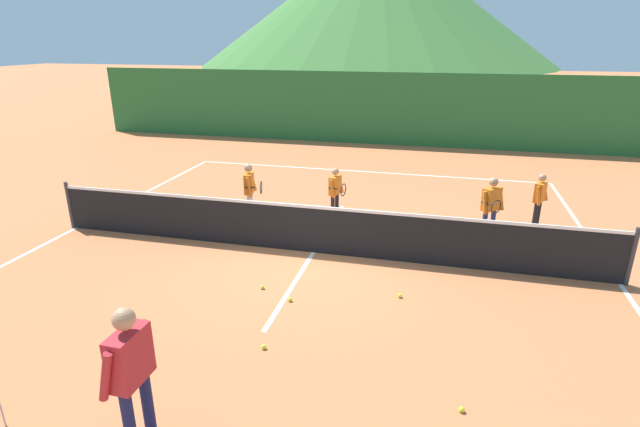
{
  "coord_description": "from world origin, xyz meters",
  "views": [
    {
      "loc": [
        2.24,
        -8.49,
        4.0
      ],
      "look_at": [
        0.18,
        -0.21,
        0.9
      ],
      "focal_mm": 27.4,
      "sensor_mm": 36.0,
      "label": 1
    }
  ],
  "objects_px": {
    "student_0": "(250,187)",
    "student_1": "(335,189)",
    "tennis_ball_3": "(264,347)",
    "student_2": "(491,203)",
    "tennis_net": "(313,229)",
    "tennis_ball_1": "(462,409)",
    "tennis_ball_2": "(290,299)",
    "student_3": "(540,196)",
    "tennis_ball_5": "(400,296)",
    "tennis_ball_7": "(262,287)",
    "instructor": "(131,366)"
  },
  "relations": [
    {
      "from": "student_2",
      "to": "tennis_net",
      "type": "bearing_deg",
      "value": -156.67
    },
    {
      "from": "tennis_ball_3",
      "to": "tennis_ball_5",
      "type": "xyz_separation_m",
      "value": [
        1.67,
        1.85,
        0.0
      ]
    },
    {
      "from": "student_2",
      "to": "tennis_ball_7",
      "type": "distance_m",
      "value": 4.98
    },
    {
      "from": "student_3",
      "to": "tennis_ball_5",
      "type": "relative_size",
      "value": 18.05
    },
    {
      "from": "tennis_ball_2",
      "to": "instructor",
      "type": "bearing_deg",
      "value": -101.24
    },
    {
      "from": "student_0",
      "to": "instructor",
      "type": "bearing_deg",
      "value": -78.3
    },
    {
      "from": "tennis_ball_2",
      "to": "tennis_net",
      "type": "bearing_deg",
      "value": 93.33
    },
    {
      "from": "student_3",
      "to": "tennis_ball_5",
      "type": "bearing_deg",
      "value": -124.21
    },
    {
      "from": "instructor",
      "to": "student_1",
      "type": "height_order",
      "value": "instructor"
    },
    {
      "from": "student_0",
      "to": "student_1",
      "type": "height_order",
      "value": "student_0"
    },
    {
      "from": "tennis_net",
      "to": "tennis_ball_2",
      "type": "xyz_separation_m",
      "value": [
        0.11,
        -1.93,
        -0.47
      ]
    },
    {
      "from": "student_2",
      "to": "tennis_ball_7",
      "type": "bearing_deg",
      "value": -140.98
    },
    {
      "from": "tennis_net",
      "to": "instructor",
      "type": "xyz_separation_m",
      "value": [
        -0.52,
        -5.08,
        0.47
      ]
    },
    {
      "from": "student_3",
      "to": "tennis_ball_3",
      "type": "distance_m",
      "value": 7.21
    },
    {
      "from": "student_0",
      "to": "tennis_ball_2",
      "type": "xyz_separation_m",
      "value": [
        1.97,
        -3.32,
        -0.77
      ]
    },
    {
      "from": "student_1",
      "to": "tennis_ball_1",
      "type": "height_order",
      "value": "student_1"
    },
    {
      "from": "student_0",
      "to": "student_3",
      "type": "height_order",
      "value": "student_0"
    },
    {
      "from": "tennis_ball_2",
      "to": "student_0",
      "type": "bearing_deg",
      "value": 120.66
    },
    {
      "from": "student_1",
      "to": "tennis_ball_5",
      "type": "xyz_separation_m",
      "value": [
        1.81,
        -3.33,
        -0.7
      ]
    },
    {
      "from": "student_2",
      "to": "student_3",
      "type": "bearing_deg",
      "value": 43.98
    },
    {
      "from": "student_1",
      "to": "tennis_ball_5",
      "type": "bearing_deg",
      "value": -61.51
    },
    {
      "from": "student_3",
      "to": "tennis_ball_3",
      "type": "height_order",
      "value": "student_3"
    },
    {
      "from": "student_1",
      "to": "tennis_ball_3",
      "type": "relative_size",
      "value": 17.95
    },
    {
      "from": "student_1",
      "to": "tennis_ball_2",
      "type": "bearing_deg",
      "value": -88.47
    },
    {
      "from": "instructor",
      "to": "tennis_ball_7",
      "type": "distance_m",
      "value": 3.56
    },
    {
      "from": "instructor",
      "to": "tennis_ball_3",
      "type": "bearing_deg",
      "value": 70.42
    },
    {
      "from": "tennis_net",
      "to": "student_2",
      "type": "distance_m",
      "value": 3.67
    },
    {
      "from": "student_2",
      "to": "tennis_ball_3",
      "type": "relative_size",
      "value": 19.98
    },
    {
      "from": "tennis_net",
      "to": "tennis_ball_7",
      "type": "distance_m",
      "value": 1.77
    },
    {
      "from": "student_3",
      "to": "student_0",
      "type": "bearing_deg",
      "value": -170.01
    },
    {
      "from": "student_1",
      "to": "tennis_ball_3",
      "type": "xyz_separation_m",
      "value": [
        0.14,
        -5.18,
        -0.7
      ]
    },
    {
      "from": "tennis_net",
      "to": "tennis_ball_5",
      "type": "relative_size",
      "value": 164.0
    },
    {
      "from": "student_1",
      "to": "student_0",
      "type": "bearing_deg",
      "value": -163.51
    },
    {
      "from": "student_0",
      "to": "student_1",
      "type": "xyz_separation_m",
      "value": [
        1.87,
        0.55,
        -0.07
      ]
    },
    {
      "from": "student_3",
      "to": "tennis_ball_1",
      "type": "height_order",
      "value": "student_3"
    },
    {
      "from": "student_2",
      "to": "student_0",
      "type": "bearing_deg",
      "value": -179.43
    },
    {
      "from": "tennis_net",
      "to": "student_2",
      "type": "height_order",
      "value": "student_2"
    },
    {
      "from": "tennis_ball_1",
      "to": "tennis_ball_7",
      "type": "bearing_deg",
      "value": 145.88
    },
    {
      "from": "instructor",
      "to": "tennis_ball_1",
      "type": "distance_m",
      "value": 3.61
    },
    {
      "from": "student_0",
      "to": "tennis_ball_5",
      "type": "xyz_separation_m",
      "value": [
        3.67,
        -2.77,
        -0.77
      ]
    },
    {
      "from": "tennis_ball_1",
      "to": "tennis_net",
      "type": "bearing_deg",
      "value": 125.64
    },
    {
      "from": "student_1",
      "to": "tennis_ball_3",
      "type": "distance_m",
      "value": 5.23
    },
    {
      "from": "tennis_ball_3",
      "to": "tennis_ball_7",
      "type": "bearing_deg",
      "value": 110.92
    },
    {
      "from": "student_0",
      "to": "tennis_ball_3",
      "type": "bearing_deg",
      "value": -66.6
    },
    {
      "from": "student_1",
      "to": "student_2",
      "type": "xyz_separation_m",
      "value": [
        3.35,
        -0.5,
        0.08
      ]
    },
    {
      "from": "student_1",
      "to": "tennis_net",
      "type": "bearing_deg",
      "value": -90.26
    },
    {
      "from": "student_2",
      "to": "tennis_ball_2",
      "type": "distance_m",
      "value": 4.75
    },
    {
      "from": "tennis_ball_1",
      "to": "tennis_ball_5",
      "type": "distance_m",
      "value": 2.6
    },
    {
      "from": "tennis_net",
      "to": "tennis_ball_1",
      "type": "relative_size",
      "value": 164.0
    },
    {
      "from": "student_2",
      "to": "student_3",
      "type": "relative_size",
      "value": 1.11
    }
  ]
}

